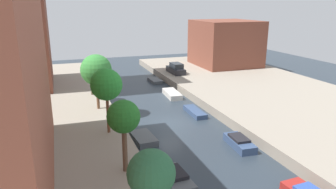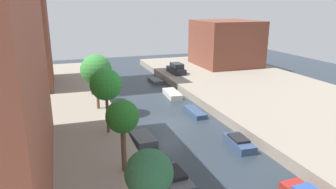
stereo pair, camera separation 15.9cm
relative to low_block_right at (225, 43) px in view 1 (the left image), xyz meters
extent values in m
plane|color=#28333D|center=(-18.00, -21.38, -4.89)|extent=(84.00, 84.00, 0.00)
cube|color=gray|center=(-33.00, -21.38, -4.39)|extent=(20.00, 64.00, 1.00)
cube|color=gray|center=(-3.00, -21.38, -4.39)|extent=(20.00, 64.00, 1.00)
cube|color=brown|center=(0.00, 0.00, 0.00)|extent=(10.00, 10.34, 7.77)
sphere|color=#2A613D|center=(-24.54, -37.06, -0.75)|extent=(2.27, 2.27, 2.27)
cylinder|color=brown|center=(-24.54, -30.95, -2.36)|extent=(0.33, 0.33, 3.05)
sphere|color=#236B24|center=(-24.54, -30.95, -0.09)|extent=(2.13, 2.13, 2.13)
cylinder|color=brown|center=(-24.54, -24.13, -2.24)|extent=(0.25, 0.25, 3.29)
sphere|color=#298B30|center=(-24.54, -24.13, 0.33)|extent=(2.64, 2.64, 2.64)
cylinder|color=brown|center=(-24.54, -17.38, -2.38)|extent=(0.30, 0.30, 3.02)
sphere|color=#368839|center=(-24.54, -17.38, 0.24)|extent=(3.17, 3.17, 3.17)
cylinder|color=brown|center=(-24.54, -11.76, -2.72)|extent=(0.32, 0.32, 2.34)
sphere|color=#2E7236|center=(-24.54, -11.76, -0.89)|extent=(1.90, 1.90, 1.90)
cube|color=black|center=(-10.71, -3.67, -3.45)|extent=(1.74, 4.53, 0.87)
cube|color=#1E2328|center=(-10.71, -4.01, -2.63)|extent=(1.52, 2.50, 0.78)
cube|color=#4C5156|center=(-21.43, -31.95, -4.62)|extent=(1.81, 3.62, 0.53)
cube|color=black|center=(-21.43, -31.73, -4.22)|extent=(1.48, 2.02, 0.26)
cube|color=#4C5156|center=(-21.67, -24.73, -4.62)|extent=(1.90, 3.27, 0.53)
cube|color=#33476B|center=(-14.36, -28.52, -4.56)|extent=(1.63, 3.58, 0.65)
cube|color=black|center=(-14.36, -28.39, -4.13)|extent=(1.31, 1.99, 0.22)
cube|color=#33476B|center=(-14.55, -19.77, -4.64)|extent=(1.28, 3.96, 0.50)
cube|color=beige|center=(-14.57, -12.61, -4.56)|extent=(1.79, 4.27, 0.66)
cube|color=#4C5156|center=(-14.34, -4.40, -4.65)|extent=(1.58, 3.35, 0.47)
camera|label=1|loc=(-28.08, -49.44, 6.73)|focal=33.76mm
camera|label=2|loc=(-27.92, -49.49, 6.73)|focal=33.76mm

